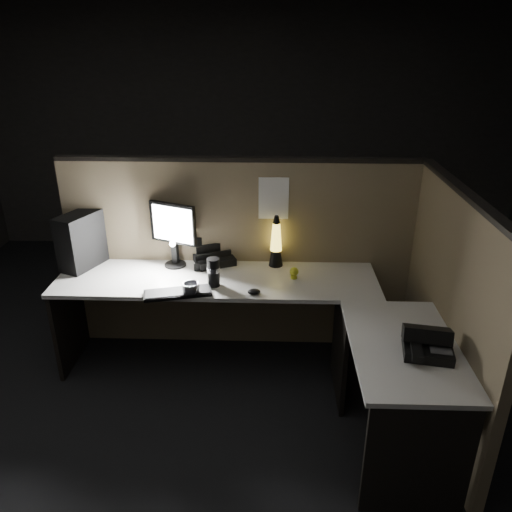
{
  "coord_description": "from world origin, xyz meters",
  "views": [
    {
      "loc": [
        0.24,
        -2.59,
        2.33
      ],
      "look_at": [
        0.14,
        0.35,
        1.02
      ],
      "focal_mm": 35.0,
      "sensor_mm": 36.0,
      "label": 1
    }
  ],
  "objects_px": {
    "keyboard": "(178,293)",
    "monitor": "(173,229)",
    "pc_tower": "(83,240)",
    "lava_lamp": "(276,245)",
    "desk_phone": "(427,343)"
  },
  "relations": [
    {
      "from": "monitor",
      "to": "lava_lamp",
      "type": "bearing_deg",
      "value": 24.37
    },
    {
      "from": "pc_tower",
      "to": "lava_lamp",
      "type": "distance_m",
      "value": 1.44
    },
    {
      "from": "keyboard",
      "to": "pc_tower",
      "type": "bearing_deg",
      "value": 136.43
    },
    {
      "from": "pc_tower",
      "to": "monitor",
      "type": "bearing_deg",
      "value": 25.02
    },
    {
      "from": "keyboard",
      "to": "monitor",
      "type": "bearing_deg",
      "value": 88.36
    },
    {
      "from": "pc_tower",
      "to": "keyboard",
      "type": "relative_size",
      "value": 0.92
    },
    {
      "from": "monitor",
      "to": "lava_lamp",
      "type": "height_order",
      "value": "monitor"
    },
    {
      "from": "monitor",
      "to": "keyboard",
      "type": "bearing_deg",
      "value": -54.93
    },
    {
      "from": "lava_lamp",
      "to": "keyboard",
      "type": "bearing_deg",
      "value": -143.47
    },
    {
      "from": "pc_tower",
      "to": "desk_phone",
      "type": "xyz_separation_m",
      "value": [
        2.26,
        -1.06,
        -0.15
      ]
    },
    {
      "from": "pc_tower",
      "to": "monitor",
      "type": "height_order",
      "value": "monitor"
    },
    {
      "from": "keyboard",
      "to": "lava_lamp",
      "type": "bearing_deg",
      "value": 22.9
    },
    {
      "from": "desk_phone",
      "to": "monitor",
      "type": "bearing_deg",
      "value": 155.33
    },
    {
      "from": "lava_lamp",
      "to": "pc_tower",
      "type": "bearing_deg",
      "value": -178.34
    },
    {
      "from": "lava_lamp",
      "to": "monitor",
      "type": "bearing_deg",
      "value": -178.71
    }
  ]
}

